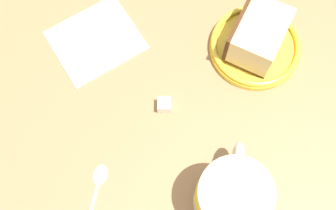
{
  "coord_description": "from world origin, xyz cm",
  "views": [
    {
      "loc": [
        15.51,
        16.88,
        61.47
      ],
      "look_at": [
        7.25,
        -1.23,
        3.0
      ],
      "focal_mm": 46.29,
      "sensor_mm": 36.0,
      "label": 1
    }
  ],
  "objects_px": {
    "small_plate": "(255,46)",
    "teaspoon": "(96,190)",
    "folded_napkin": "(96,40)",
    "cake_slice": "(258,36)",
    "sugar_cube": "(164,105)",
    "tea_mug": "(232,197)"
  },
  "relations": [
    {
      "from": "folded_napkin",
      "to": "cake_slice",
      "type": "bearing_deg",
      "value": 152.32
    },
    {
      "from": "small_plate",
      "to": "tea_mug",
      "type": "xyz_separation_m",
      "value": [
        0.15,
        0.19,
        0.04
      ]
    },
    {
      "from": "teaspoon",
      "to": "tea_mug",
      "type": "bearing_deg",
      "value": 150.81
    },
    {
      "from": "teaspoon",
      "to": "folded_napkin",
      "type": "distance_m",
      "value": 0.24
    },
    {
      "from": "small_plate",
      "to": "teaspoon",
      "type": "xyz_separation_m",
      "value": [
        0.31,
        0.1,
        -0.01
      ]
    },
    {
      "from": "teaspoon",
      "to": "folded_napkin",
      "type": "bearing_deg",
      "value": -111.4
    },
    {
      "from": "small_plate",
      "to": "teaspoon",
      "type": "bearing_deg",
      "value": 18.39
    },
    {
      "from": "sugar_cube",
      "to": "folded_napkin",
      "type": "bearing_deg",
      "value": -70.12
    },
    {
      "from": "small_plate",
      "to": "folded_napkin",
      "type": "relative_size",
      "value": 1.09
    },
    {
      "from": "cake_slice",
      "to": "folded_napkin",
      "type": "bearing_deg",
      "value": -27.68
    },
    {
      "from": "small_plate",
      "to": "sugar_cube",
      "type": "distance_m",
      "value": 0.17
    },
    {
      "from": "cake_slice",
      "to": "teaspoon",
      "type": "bearing_deg",
      "value": 18.85
    },
    {
      "from": "tea_mug",
      "to": "teaspoon",
      "type": "bearing_deg",
      "value": -29.19
    },
    {
      "from": "small_plate",
      "to": "folded_napkin",
      "type": "distance_m",
      "value": 0.25
    },
    {
      "from": "teaspoon",
      "to": "folded_napkin",
      "type": "relative_size",
      "value": 0.87
    },
    {
      "from": "folded_napkin",
      "to": "sugar_cube",
      "type": "height_order",
      "value": "sugar_cube"
    },
    {
      "from": "tea_mug",
      "to": "folded_napkin",
      "type": "relative_size",
      "value": 0.85
    },
    {
      "from": "cake_slice",
      "to": "sugar_cube",
      "type": "xyz_separation_m",
      "value": [
        0.17,
        0.03,
        -0.03
      ]
    },
    {
      "from": "small_plate",
      "to": "teaspoon",
      "type": "height_order",
      "value": "small_plate"
    },
    {
      "from": "cake_slice",
      "to": "sugar_cube",
      "type": "distance_m",
      "value": 0.17
    },
    {
      "from": "teaspoon",
      "to": "folded_napkin",
      "type": "xyz_separation_m",
      "value": [
        -0.09,
        -0.22,
        -0.0
      ]
    },
    {
      "from": "small_plate",
      "to": "cake_slice",
      "type": "distance_m",
      "value": 0.03
    }
  ]
}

